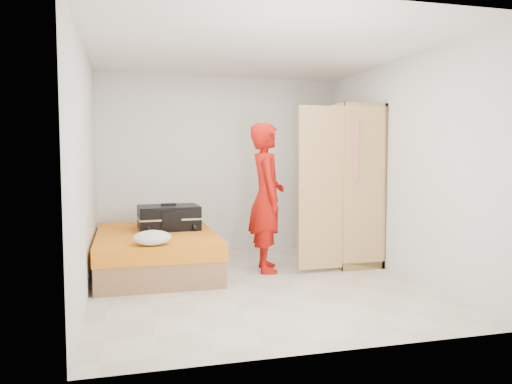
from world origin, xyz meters
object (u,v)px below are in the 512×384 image
object	(u,v)px
wardrobe	(343,189)
person	(267,197)
bed	(156,252)
round_cushion	(152,238)
suitcase	(169,218)

from	to	relation	value
wardrobe	person	bearing A→B (deg)	-168.06
bed	wardrobe	distance (m)	2.61
round_cushion	wardrobe	bearing A→B (deg)	17.71
bed	person	bearing A→B (deg)	-12.00
wardrobe	round_cushion	distance (m)	2.75
bed	wardrobe	size ratio (longest dim) A/B	0.96
person	suitcase	world-z (taller)	person
wardrobe	suitcase	bearing A→B (deg)	174.13
person	suitcase	distance (m)	1.30
wardrobe	suitcase	distance (m)	2.36
bed	round_cushion	distance (m)	0.93
wardrobe	person	distance (m)	1.18
bed	round_cushion	xyz separation A→B (m)	(-0.09, -0.87, 0.33)
wardrobe	suitcase	xyz separation A→B (m)	(-2.32, 0.24, -0.35)
wardrobe	round_cushion	bearing A→B (deg)	-162.29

